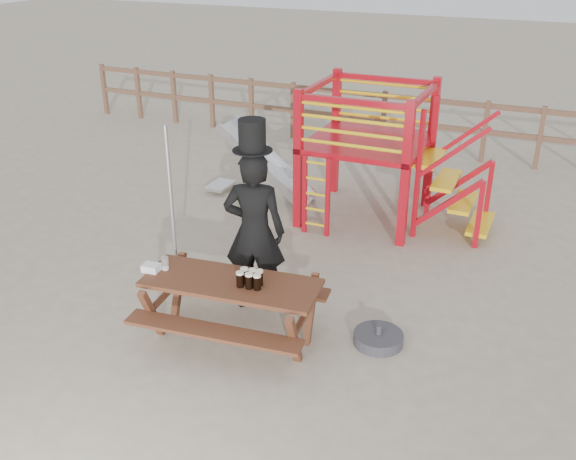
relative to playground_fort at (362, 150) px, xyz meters
name	(u,v)px	position (x,y,z in m)	size (l,w,h in m)	color
ground	(250,329)	(-0.12, -3.58, -1.07)	(60.00, 60.00, 0.00)	tan
back_fence	(408,117)	(-0.12, 3.42, -0.34)	(15.09, 0.09, 1.20)	brown
playground_fort	(362,150)	(0.00, 0.00, 0.00)	(4.71, 1.84, 2.10)	#AD0B17
picnic_table	(232,303)	(-0.21, -3.82, -0.61)	(2.01, 1.50, 0.73)	brown
man_with_hat	(254,228)	(-0.29, -3.09, -0.04)	(0.81, 0.64, 2.30)	black
metal_pole	(173,216)	(-1.25, -3.29, 0.01)	(0.05, 0.05, 2.17)	#B2B2B7
parasol_base	(378,338)	(1.29, -3.26, -1.01)	(0.54, 0.54, 0.23)	#37373C
paper_bag	(151,268)	(-1.11, -3.97, -0.30)	(0.18, 0.14, 0.08)	white
stout_pints	(250,279)	(0.03, -3.82, -0.26)	(0.27, 0.20, 0.17)	black
empty_glasses	(165,264)	(-0.99, -3.88, -0.27)	(0.08, 0.08, 0.15)	silver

